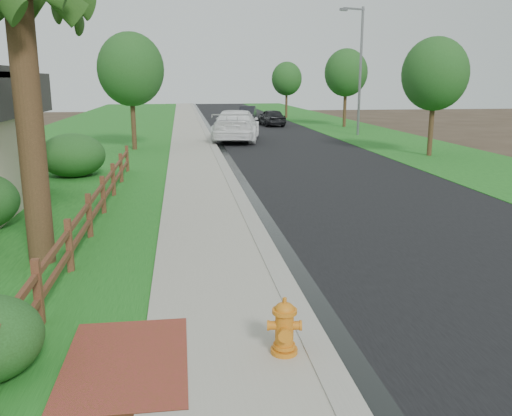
{
  "coord_description": "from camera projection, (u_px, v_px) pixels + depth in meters",
  "views": [
    {
      "loc": [
        -1.39,
        -7.62,
        3.69
      ],
      "look_at": [
        0.26,
        4.36,
        0.83
      ],
      "focal_mm": 38.0,
      "sensor_mm": 36.0,
      "label": 1
    }
  ],
  "objects": [
    {
      "name": "dark_car_mid",
      "position": [
        271.0,
        117.0,
        44.48
      ],
      "size": [
        2.07,
        4.16,
        1.36
      ],
      "primitive_type": "imported",
      "rotation": [
        0.0,
        0.0,
        3.26
      ],
      "color": "black",
      "rests_on": "road"
    },
    {
      "name": "tree_mid_right",
      "position": [
        346.0,
        73.0,
        42.5
      ],
      "size": [
        3.37,
        3.37,
        6.11
      ],
      "color": "#352615",
      "rests_on": "ground"
    },
    {
      "name": "ranch_fence",
      "position": [
        97.0,
        203.0,
        13.93
      ],
      "size": [
        0.12,
        16.92,
        1.1
      ],
      "color": "#492318",
      "rests_on": "ground"
    },
    {
      "name": "white_suv",
      "position": [
        236.0,
        125.0,
        33.38
      ],
      "size": [
        3.79,
        6.92,
        1.9
      ],
      "primitive_type": "imported",
      "rotation": [
        0.0,
        0.0,
        2.96
      ],
      "color": "white",
      "rests_on": "road"
    },
    {
      "name": "fire_hydrant",
      "position": [
        284.0,
        328.0,
        7.23
      ],
      "size": [
        0.52,
        0.42,
        0.79
      ],
      "color": "orange",
      "rests_on": "sidewalk"
    },
    {
      "name": "verge_far",
      "position": [
        342.0,
        127.0,
        43.64
      ],
      "size": [
        6.0,
        90.0,
        0.04
      ],
      "primitive_type": "cube",
      "color": "#175117",
      "rests_on": "ground"
    },
    {
      "name": "curb",
      "position": [
        204.0,
        128.0,
        42.16
      ],
      "size": [
        0.4,
        90.0,
        0.12
      ],
      "primitive_type": "cube",
      "color": "gray",
      "rests_on": "ground"
    },
    {
      "name": "streetlight",
      "position": [
        359.0,
        64.0,
        35.86
      ],
      "size": [
        1.85,
        0.84,
        8.34
      ],
      "color": "slate",
      "rests_on": "ground"
    },
    {
      "name": "wet_gutter",
      "position": [
        209.0,
        128.0,
        42.21
      ],
      "size": [
        0.5,
        90.0,
        0.0
      ],
      "primitive_type": "cube",
      "color": "black",
      "rests_on": "road"
    },
    {
      "name": "tree_near_left",
      "position": [
        131.0,
        70.0,
        28.32
      ],
      "size": [
        3.47,
        3.47,
        6.15
      ],
      "color": "#352615",
      "rests_on": "ground"
    },
    {
      "name": "tree_far_right",
      "position": [
        287.0,
        79.0,
        52.84
      ],
      "size": [
        2.95,
        2.95,
        5.44
      ],
      "color": "#352615",
      "rests_on": "ground"
    },
    {
      "name": "sidewalk",
      "position": [
        187.0,
        128.0,
        41.99
      ],
      "size": [
        2.2,
        90.0,
        0.1
      ],
      "primitive_type": "cube",
      "color": "#9B9787",
      "rests_on": "ground"
    },
    {
      "name": "tree_near_right",
      "position": [
        435.0,
        74.0,
        26.0
      ],
      "size": [
        3.18,
        3.18,
        5.73
      ],
      "color": "#352615",
      "rests_on": "ground"
    },
    {
      "name": "shrub_d",
      "position": [
        73.0,
        155.0,
        20.94
      ],
      "size": [
        3.3,
        3.3,
        1.7
      ],
      "primitive_type": "ellipsoid",
      "rotation": [
        0.0,
        0.0,
        -0.42
      ],
      "color": "#1E4217",
      "rests_on": "ground"
    },
    {
      "name": "grass_strip",
      "position": [
        163.0,
        129.0,
        41.74
      ],
      "size": [
        1.6,
        90.0,
        0.06
      ],
      "primitive_type": "cube",
      "color": "#175117",
      "rests_on": "ground"
    },
    {
      "name": "road",
      "position": [
        257.0,
        128.0,
        42.73
      ],
      "size": [
        8.0,
        90.0,
        0.02
      ],
      "primitive_type": "cube",
      "color": "black",
      "rests_on": "ground"
    },
    {
      "name": "brick_patch",
      "position": [
        126.0,
        364.0,
        7.11
      ],
      "size": [
        1.6,
        2.4,
        0.11
      ],
      "primitive_type": "cube",
      "color": "brown",
      "rests_on": "ground"
    },
    {
      "name": "ground",
      "position": [
        278.0,
        325.0,
        8.38
      ],
      "size": [
        120.0,
        120.0,
        0.0
      ],
      "primitive_type": "plane",
      "color": "#33271B"
    },
    {
      "name": "dark_car_far",
      "position": [
        247.0,
        113.0,
        50.06
      ],
      "size": [
        2.21,
        4.25,
        1.33
      ],
      "primitive_type": "imported",
      "rotation": [
        0.0,
        0.0,
        -0.21
      ],
      "color": "black",
      "rests_on": "road"
    },
    {
      "name": "lawn_near",
      "position": [
        93.0,
        130.0,
        41.05
      ],
      "size": [
        9.0,
        90.0,
        0.04
      ],
      "primitive_type": "cube",
      "color": "#175117",
      "rests_on": "ground"
    }
  ]
}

